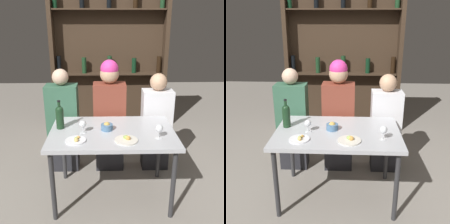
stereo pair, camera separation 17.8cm
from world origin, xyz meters
TOP-DOWN VIEW (x-y plane):
  - ground_plane at (0.00, 0.00)m, footprint 10.00×10.00m
  - dining_table at (0.00, 0.00)m, footprint 1.18×0.77m
  - wine_rack_wall at (-0.00, 1.69)m, footprint 1.72×0.21m
  - wine_bottle at (-0.50, 0.08)m, footprint 0.08×0.08m
  - wine_glass_0 at (0.41, -0.16)m, footprint 0.07×0.07m
  - wine_glass_1 at (-0.28, -0.02)m, footprint 0.07×0.07m
  - food_plate_0 at (0.12, -0.21)m, footprint 0.21×0.21m
  - food_plate_1 at (-0.32, -0.21)m, footprint 0.18×0.18m
  - snack_bowl at (-0.05, 0.03)m, footprint 0.11×0.11m
  - seated_person_left at (-0.56, 0.56)m, footprint 0.36×0.22m
  - seated_person_center at (-0.02, 0.56)m, footprint 0.36×0.22m
  - seated_person_right at (0.53, 0.56)m, footprint 0.34×0.22m

SIDE VIEW (x-z plane):
  - ground_plane at x=0.00m, z-range 0.00..0.00m
  - seated_person_right at x=0.53m, z-range -0.03..1.14m
  - seated_person_left at x=-0.56m, z-range -0.03..1.19m
  - seated_person_center at x=-0.02m, z-range 0.00..1.32m
  - dining_table at x=0.00m, z-range 0.30..1.03m
  - food_plate_1 at x=-0.32m, z-range 0.72..0.76m
  - food_plate_0 at x=0.12m, z-range 0.72..0.77m
  - snack_bowl at x=-0.05m, z-range 0.73..0.81m
  - wine_glass_1 at x=-0.28m, z-range 0.75..0.87m
  - wine_glass_0 at x=0.41m, z-range 0.76..0.89m
  - wine_bottle at x=-0.50m, z-range 0.72..1.00m
  - wine_rack_wall at x=0.00m, z-range 0.01..2.13m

